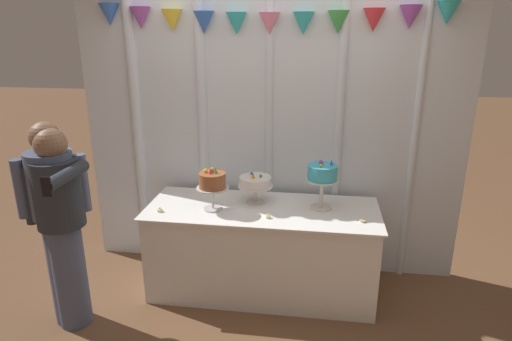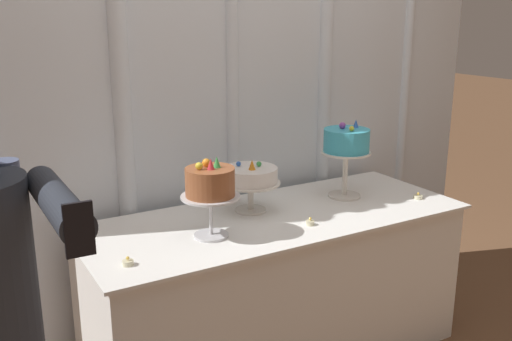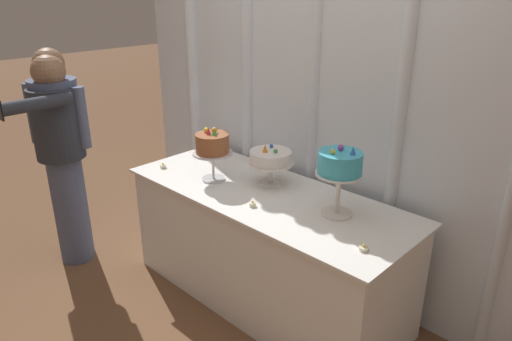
{
  "view_description": "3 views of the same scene",
  "coord_description": "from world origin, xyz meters",
  "px_view_note": "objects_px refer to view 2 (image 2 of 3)",
  "views": [
    {
      "loc": [
        0.42,
        -3.19,
        2.19
      ],
      "look_at": [
        -0.07,
        0.23,
        1.05
      ],
      "focal_mm": 30.66,
      "sensor_mm": 36.0,
      "label": 1
    },
    {
      "loc": [
        -1.42,
        -2.15,
        1.74
      ],
      "look_at": [
        -0.13,
        0.08,
        1.02
      ],
      "focal_mm": 40.47,
      "sensor_mm": 36.0,
      "label": 2
    },
    {
      "loc": [
        1.8,
        -1.85,
        1.99
      ],
      "look_at": [
        -0.16,
        0.17,
        0.85
      ],
      "focal_mm": 33.1,
      "sensor_mm": 36.0,
      "label": 3
    }
  ],
  "objects_px": {
    "cake_table": "(275,287)",
    "cake_display_center": "(251,178)",
    "tealight_near_left": "(310,223)",
    "tealight_near_right": "(418,197)",
    "cake_display_rightmost": "(346,144)",
    "tealight_far_left": "(128,262)",
    "cake_display_leftmost": "(210,185)"
  },
  "relations": [
    {
      "from": "cake_table",
      "to": "tealight_far_left",
      "type": "bearing_deg",
      "value": -166.6
    },
    {
      "from": "tealight_far_left",
      "to": "cake_table",
      "type": "bearing_deg",
      "value": 13.4
    },
    {
      "from": "cake_table",
      "to": "tealight_far_left",
      "type": "height_order",
      "value": "tealight_far_left"
    },
    {
      "from": "cake_display_leftmost",
      "to": "tealight_near_right",
      "type": "relative_size",
      "value": 7.55
    },
    {
      "from": "cake_display_center",
      "to": "tealight_near_left",
      "type": "distance_m",
      "value": 0.38
    },
    {
      "from": "cake_display_rightmost",
      "to": "tealight_near_right",
      "type": "height_order",
      "value": "cake_display_rightmost"
    },
    {
      "from": "tealight_near_left",
      "to": "cake_display_rightmost",
      "type": "bearing_deg",
      "value": 32.38
    },
    {
      "from": "cake_display_center",
      "to": "tealight_near_left",
      "type": "height_order",
      "value": "cake_display_center"
    },
    {
      "from": "cake_table",
      "to": "cake_display_center",
      "type": "bearing_deg",
      "value": 122.38
    },
    {
      "from": "tealight_near_left",
      "to": "tealight_near_right",
      "type": "distance_m",
      "value": 0.73
    },
    {
      "from": "cake_table",
      "to": "cake_display_center",
      "type": "distance_m",
      "value": 0.58
    },
    {
      "from": "cake_display_leftmost",
      "to": "cake_display_rightmost",
      "type": "height_order",
      "value": "cake_display_rightmost"
    },
    {
      "from": "tealight_near_right",
      "to": "cake_display_center",
      "type": "bearing_deg",
      "value": 162.35
    },
    {
      "from": "cake_display_rightmost",
      "to": "tealight_near_left",
      "type": "height_order",
      "value": "cake_display_rightmost"
    },
    {
      "from": "tealight_near_right",
      "to": "tealight_far_left",
      "type": "bearing_deg",
      "value": -178.77
    },
    {
      "from": "cake_table",
      "to": "tealight_near_left",
      "type": "bearing_deg",
      "value": -70.08
    },
    {
      "from": "cake_display_leftmost",
      "to": "tealight_near_right",
      "type": "xyz_separation_m",
      "value": [
        1.19,
        -0.07,
        -0.23
      ]
    },
    {
      "from": "tealight_near_right",
      "to": "cake_table",
      "type": "bearing_deg",
      "value": 168.75
    },
    {
      "from": "cake_display_rightmost",
      "to": "tealight_near_left",
      "type": "distance_m",
      "value": 0.56
    },
    {
      "from": "cake_display_leftmost",
      "to": "cake_display_center",
      "type": "bearing_deg",
      "value": 32.87
    },
    {
      "from": "cake_display_center",
      "to": "cake_display_rightmost",
      "type": "bearing_deg",
      "value": -5.24
    },
    {
      "from": "cake_display_center",
      "to": "tealight_far_left",
      "type": "relative_size",
      "value": 6.61
    },
    {
      "from": "cake_display_rightmost",
      "to": "tealight_far_left",
      "type": "distance_m",
      "value": 1.34
    },
    {
      "from": "cake_display_center",
      "to": "tealight_far_left",
      "type": "xyz_separation_m",
      "value": [
        -0.73,
        -0.31,
        -0.16
      ]
    },
    {
      "from": "cake_display_center",
      "to": "cake_display_rightmost",
      "type": "distance_m",
      "value": 0.57
    },
    {
      "from": "cake_table",
      "to": "cake_display_leftmost",
      "type": "relative_size",
      "value": 5.25
    },
    {
      "from": "cake_table",
      "to": "tealight_near_right",
      "type": "xyz_separation_m",
      "value": [
        0.79,
        -0.16,
        0.39
      ]
    },
    {
      "from": "cake_table",
      "to": "tealight_far_left",
      "type": "relative_size",
      "value": 42.73
    },
    {
      "from": "cake_table",
      "to": "cake_display_rightmost",
      "type": "height_order",
      "value": "cake_display_rightmost"
    },
    {
      "from": "cake_display_center",
      "to": "cake_display_rightmost",
      "type": "xyz_separation_m",
      "value": [
        0.55,
        -0.05,
        0.11
      ]
    },
    {
      "from": "cake_table",
      "to": "tealight_near_left",
      "type": "relative_size",
      "value": 47.27
    },
    {
      "from": "tealight_far_left",
      "to": "cake_display_leftmost",
      "type": "bearing_deg",
      "value": 14.29
    }
  ]
}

